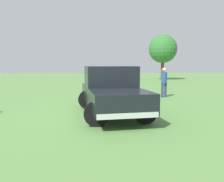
% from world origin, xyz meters
% --- Properties ---
extents(ground_plane, '(80.00, 80.00, 0.00)m').
position_xyz_m(ground_plane, '(0.00, 0.00, 0.00)').
color(ground_plane, '#5B8C47').
extents(pickup_truck, '(2.67, 4.77, 1.81)m').
position_xyz_m(pickup_truck, '(-0.60, -0.06, 0.93)').
color(pickup_truck, black).
rests_on(pickup_truck, ground_plane).
extents(person_bystander, '(0.38, 0.38, 1.69)m').
position_xyz_m(person_bystander, '(-3.95, -4.39, 0.95)').
color(person_bystander, navy).
rests_on(person_bystander, ground_plane).
extents(tree_back_left, '(3.33, 3.33, 5.34)m').
position_xyz_m(tree_back_left, '(-8.12, -18.72, 3.65)').
color(tree_back_left, brown).
rests_on(tree_back_left, ground_plane).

